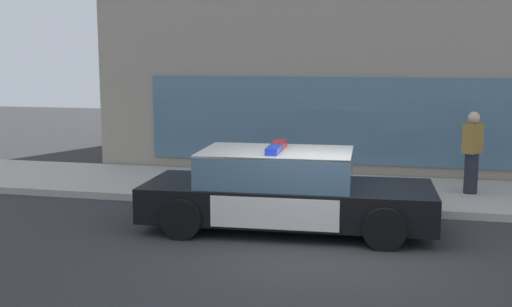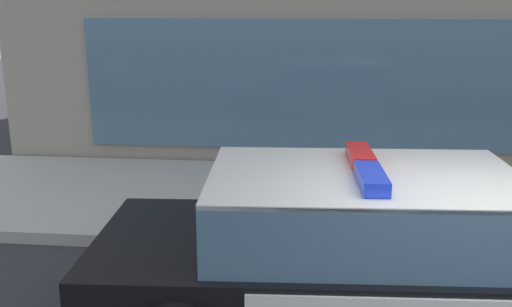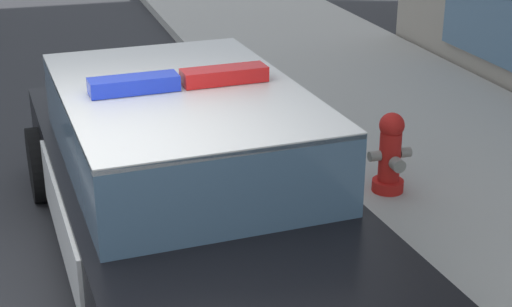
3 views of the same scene
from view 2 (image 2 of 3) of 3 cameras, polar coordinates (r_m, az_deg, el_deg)
sidewalk at (r=8.19m, az=15.69°, el=-4.87°), size 48.00×3.31×0.15m
police_cruiser at (r=5.11m, az=11.94°, el=-9.49°), size 5.04×2.28×1.49m
fire_hydrant at (r=6.90m, az=6.36°, el=-4.35°), size 0.34×0.39×0.73m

